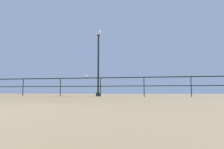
# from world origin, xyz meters

# --- Properties ---
(pier_railing) EXTENTS (24.51, 0.05, 1.08)m
(pier_railing) POSITION_xyz_m (0.00, 9.27, 0.81)
(pier_railing) COLOR black
(pier_railing) RESTS_ON ground_plane
(lamppost_center) EXTENTS (0.30, 0.30, 4.05)m
(lamppost_center) POSITION_xyz_m (-0.19, 9.47, 2.28)
(lamppost_center) COLOR #202B28
(lamppost_center) RESTS_ON ground_plane
(seagull_on_rail) EXTENTS (0.37, 0.15, 0.17)m
(seagull_on_rail) POSITION_xyz_m (-0.84, 9.27, 1.16)
(seagull_on_rail) COLOR silver
(seagull_on_rail) RESTS_ON pier_railing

